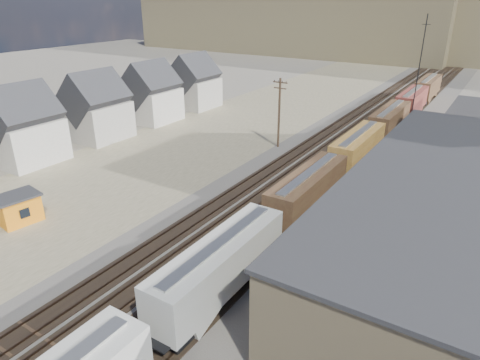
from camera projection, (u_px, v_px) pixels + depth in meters
The scene contains 10 objects.
ballast_bed at pixel (352, 142), 64.64m from camera, with size 18.00×200.00×0.06m, color #4C4742.
dirt_yard at pixel (207, 138), 66.72m from camera, with size 24.00×180.00×0.03m, color #6C644A.
rail_tracks at pixel (349, 141), 64.87m from camera, with size 11.40×200.00×0.24m.
freight_train at pixel (336, 166), 48.03m from camera, with size 3.00×119.74×4.46m.
warehouse at pixel (431, 209), 36.46m from camera, with size 12.40×40.40×7.25m.
utility_pole_north at pixel (279, 112), 60.52m from camera, with size 2.20×0.32×10.00m.
radio_mast at pixel (418, 75), 65.82m from camera, with size 1.20×0.16×18.00m.
townhouse_row at pixel (62, 119), 60.27m from camera, with size 8.15×68.16×10.47m.
hills_north at pixel (468, 15), 150.33m from camera, with size 265.00×80.00×32.00m.
maintenance_shed at pixel (18, 208), 41.37m from camera, with size 3.64×4.39×2.89m.
Camera 1 is at (18.62, -11.13, 20.45)m, focal length 32.00 mm.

